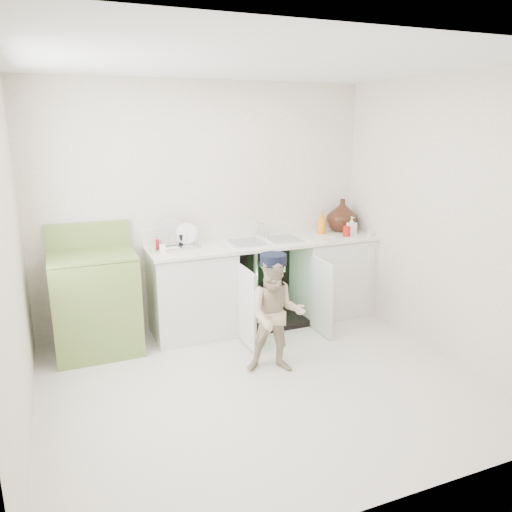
{
  "coord_description": "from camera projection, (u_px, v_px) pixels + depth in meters",
  "views": [
    {
      "loc": [
        -1.45,
        -3.42,
        2.11
      ],
      "look_at": [
        0.24,
        0.7,
        0.9
      ],
      "focal_mm": 35.0,
      "sensor_mm": 36.0,
      "label": 1
    }
  ],
  "objects": [
    {
      "name": "room_shell",
      "position": [
        262.0,
        237.0,
        3.81
      ],
      "size": [
        6.0,
        5.5,
        1.26
      ],
      "color": "silver",
      "rests_on": "ground"
    },
    {
      "name": "ground",
      "position": [
        261.0,
        384.0,
        4.13
      ],
      "size": [
        3.5,
        3.5,
        0.0
      ],
      "primitive_type": "plane",
      "color": "silver",
      "rests_on": "ground"
    },
    {
      "name": "repair_worker",
      "position": [
        276.0,
        314.0,
        4.22
      ],
      "size": [
        0.71,
        0.97,
        1.05
      ],
      "rotation": [
        0.0,
        0.0,
        -0.36
      ],
      "color": "tan",
      "rests_on": "ground"
    },
    {
      "name": "counter_run",
      "position": [
        268.0,
        279.0,
        5.31
      ],
      "size": [
        2.44,
        1.02,
        1.26
      ],
      "color": "silver",
      "rests_on": "ground"
    },
    {
      "name": "avocado_stove",
      "position": [
        95.0,
        301.0,
        4.63
      ],
      "size": [
        0.76,
        0.65,
        1.18
      ],
      "color": "olive",
      "rests_on": "ground"
    }
  ]
}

